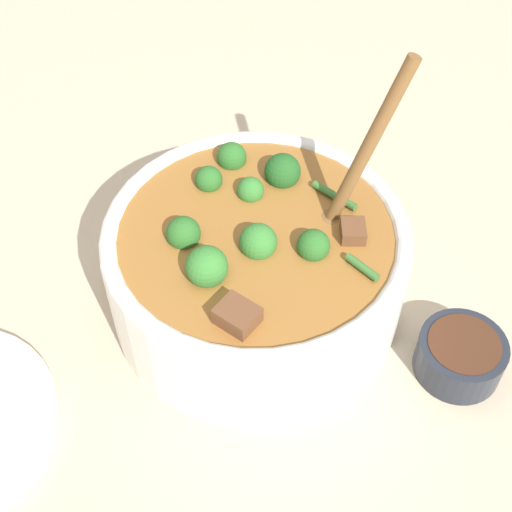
% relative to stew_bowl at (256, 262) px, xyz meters
% --- Properties ---
extents(ground_plane, '(4.00, 4.00, 0.00)m').
position_rel_stew_bowl_xyz_m(ground_plane, '(0.00, -0.00, -0.06)').
color(ground_plane, '#C6B293').
extents(stew_bowl, '(0.28, 0.28, 0.26)m').
position_rel_stew_bowl_xyz_m(stew_bowl, '(0.00, 0.00, 0.00)').
color(stew_bowl, white).
rests_on(stew_bowl, ground_plane).
extents(condiment_bowl, '(0.08, 0.08, 0.04)m').
position_rel_stew_bowl_xyz_m(condiment_bowl, '(0.10, 0.18, -0.04)').
color(condiment_bowl, '#232833').
rests_on(condiment_bowl, ground_plane).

